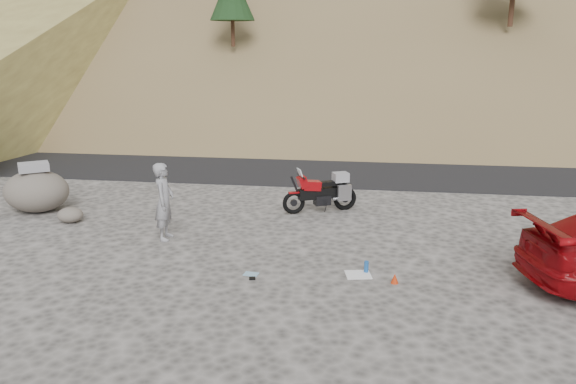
% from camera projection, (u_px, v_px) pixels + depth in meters
% --- Properties ---
extents(ground, '(140.00, 140.00, 0.00)m').
position_uv_depth(ground, '(265.00, 250.00, 12.20)').
color(ground, '#43413E').
rests_on(ground, ground).
extents(road, '(120.00, 7.00, 0.05)m').
position_uv_depth(road, '(309.00, 164.00, 20.81)').
color(road, black).
rests_on(road, ground).
extents(motorcycle, '(1.93, 1.08, 1.23)m').
position_uv_depth(motorcycle, '(324.00, 192.00, 14.85)').
color(motorcycle, black).
rests_on(motorcycle, ground).
extents(man, '(0.47, 0.68, 1.78)m').
position_uv_depth(man, '(166.00, 238.00, 12.91)').
color(man, gray).
rests_on(man, ground).
extents(boulder, '(2.14, 2.00, 1.29)m').
position_uv_depth(boulder, '(36.00, 191.00, 14.86)').
color(boulder, '#514C45').
rests_on(boulder, ground).
extents(small_rock, '(0.80, 0.77, 0.38)m').
position_uv_depth(small_rock, '(70.00, 215.00, 14.04)').
color(small_rock, '#514C45').
rests_on(small_rock, ground).
extents(gear_white_cloth, '(0.56, 0.51, 0.02)m').
position_uv_depth(gear_white_cloth, '(358.00, 275.00, 10.87)').
color(gear_white_cloth, white).
rests_on(gear_white_cloth, ground).
extents(gear_bottle, '(0.11, 0.11, 0.24)m').
position_uv_depth(gear_bottle, '(366.00, 267.00, 10.95)').
color(gear_bottle, '#194F98').
rests_on(gear_bottle, ground).
extents(gear_funnel, '(0.19, 0.19, 0.19)m').
position_uv_depth(gear_funnel, '(395.00, 278.00, 10.48)').
color(gear_funnel, red).
rests_on(gear_funnel, ground).
extents(gear_glove_b, '(0.14, 0.11, 0.04)m').
position_uv_depth(gear_glove_b, '(252.00, 278.00, 10.67)').
color(gear_glove_b, black).
rests_on(gear_glove_b, ground).
extents(gear_blue_cloth, '(0.30, 0.24, 0.01)m').
position_uv_depth(gear_blue_cloth, '(251.00, 274.00, 10.90)').
color(gear_blue_cloth, '#7FAAC4').
rests_on(gear_blue_cloth, ground).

